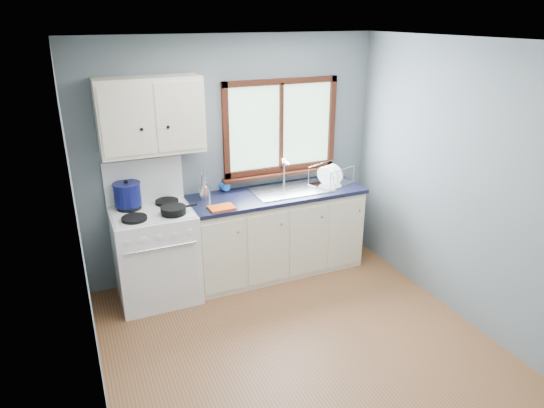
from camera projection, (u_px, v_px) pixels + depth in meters
name	position (u px, v px, depth m)	size (l,w,h in m)	color
floor	(310.00, 359.00, 4.03)	(3.20, 3.60, 0.02)	brown
ceiling	(321.00, 41.00, 3.11)	(3.20, 3.60, 0.02)	white
wall_back	(233.00, 158.00, 5.11)	(3.20, 0.02, 2.50)	slate
wall_front	(519.00, 379.00, 2.03)	(3.20, 0.02, 2.50)	slate
wall_left	(83.00, 262.00, 2.97)	(0.02, 3.60, 2.50)	slate
wall_right	(480.00, 191.00, 4.17)	(0.02, 3.60, 2.50)	slate
gas_range	(155.00, 252.00, 4.75)	(0.76, 0.69, 1.36)	white
base_cabinets	(276.00, 236.00, 5.28)	(1.85, 0.60, 0.88)	beige
countertop	(276.00, 194.00, 5.10)	(1.89, 0.64, 0.04)	black
sink	(291.00, 195.00, 5.18)	(0.84, 0.46, 0.44)	silver
window	(281.00, 133.00, 5.20)	(1.36, 0.10, 1.03)	#9EC6A8
upper_cabinets	(151.00, 116.00, 4.44)	(0.95, 0.35, 0.70)	beige
skillet	(174.00, 209.00, 4.49)	(0.37, 0.27, 0.05)	black
stockpot	(127.00, 194.00, 4.61)	(0.29, 0.29, 0.26)	#0C104A
utensil_crock	(205.00, 192.00, 4.89)	(0.15, 0.15, 0.36)	silver
thermos	(203.00, 187.00, 4.85)	(0.06, 0.06, 0.27)	silver
soap_bottle	(227.00, 181.00, 5.06)	(0.10, 0.10, 0.26)	blue
dish_towel	(222.00, 208.00, 4.67)	(0.24, 0.18, 0.02)	#E75011
dish_rack	(331.00, 179.00, 5.32)	(0.51, 0.46, 0.22)	silver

